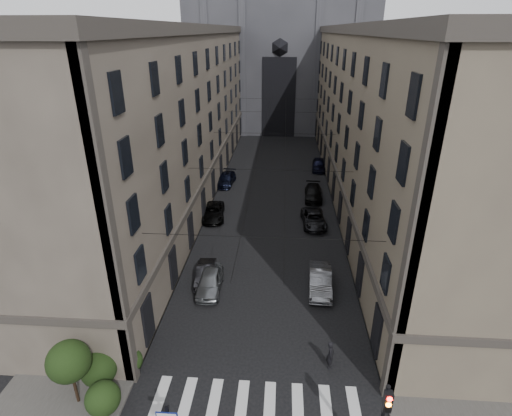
% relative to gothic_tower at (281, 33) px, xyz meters
% --- Properties ---
extents(sidewalk_left, '(7.00, 80.00, 0.15)m').
position_rel_gothic_tower_xyz_m(sidewalk_left, '(-10.50, -38.96, -17.72)').
color(sidewalk_left, '#383533').
rests_on(sidewalk_left, ground).
extents(sidewalk_right, '(7.00, 80.00, 0.15)m').
position_rel_gothic_tower_xyz_m(sidewalk_right, '(10.50, -38.96, -17.72)').
color(sidewalk_right, '#383533').
rests_on(sidewalk_right, ground).
extents(zebra_crossing, '(11.00, 3.20, 0.01)m').
position_rel_gothic_tower_xyz_m(zebra_crossing, '(0.00, -69.96, -17.79)').
color(zebra_crossing, beige).
rests_on(zebra_crossing, ground).
extents(building_left, '(13.60, 60.60, 18.85)m').
position_rel_gothic_tower_xyz_m(building_left, '(-13.44, -38.96, -8.45)').
color(building_left, '#4C443A').
rests_on(building_left, ground).
extents(building_right, '(13.60, 60.60, 18.85)m').
position_rel_gothic_tower_xyz_m(building_right, '(13.44, -38.96, -8.45)').
color(building_right, brown).
rests_on(building_right, ground).
extents(gothic_tower, '(35.00, 23.00, 58.00)m').
position_rel_gothic_tower_xyz_m(gothic_tower, '(0.00, 0.00, 0.00)').
color(gothic_tower, '#2D2D33').
rests_on(gothic_tower, ground).
extents(shrub_cluster, '(3.90, 4.40, 3.90)m').
position_rel_gothic_tower_xyz_m(shrub_cluster, '(-8.72, -69.95, -16.00)').
color(shrub_cluster, black).
rests_on(shrub_cluster, sidewalk_left).
extents(tram_wires, '(14.00, 60.00, 0.43)m').
position_rel_gothic_tower_xyz_m(tram_wires, '(0.00, -39.33, -10.55)').
color(tram_wires, black).
rests_on(tram_wires, ground).
extents(car_left_near, '(1.91, 4.53, 1.53)m').
position_rel_gothic_tower_xyz_m(car_left_near, '(-4.22, -59.82, -17.03)').
color(car_left_near, slate).
rests_on(car_left_near, ground).
extents(car_left_midnear, '(1.65, 4.07, 1.31)m').
position_rel_gothic_tower_xyz_m(car_left_midnear, '(-4.78, -58.69, -17.14)').
color(car_left_midnear, black).
rests_on(car_left_midnear, ground).
extents(car_left_midfar, '(2.92, 5.28, 1.40)m').
position_rel_gothic_tower_xyz_m(car_left_midfar, '(-6.15, -47.12, -17.10)').
color(car_left_midfar, black).
rests_on(car_left_midfar, ground).
extents(car_left_far, '(2.43, 5.08, 1.43)m').
position_rel_gothic_tower_xyz_m(car_left_far, '(-6.20, -37.01, -17.08)').
color(car_left_far, black).
rests_on(car_left_far, ground).
extents(car_right_near, '(1.90, 4.85, 1.57)m').
position_rel_gothic_tower_xyz_m(car_right_near, '(4.20, -59.17, -17.01)').
color(car_right_near, slate).
rests_on(car_right_near, ground).
extents(car_right_midnear, '(2.61, 5.10, 1.38)m').
position_rel_gothic_tower_xyz_m(car_right_midnear, '(4.39, -48.04, -17.11)').
color(car_right_midnear, black).
rests_on(car_right_midnear, ground).
extents(car_right_midfar, '(2.23, 5.06, 1.44)m').
position_rel_gothic_tower_xyz_m(car_right_midfar, '(4.78, -41.02, -17.08)').
color(car_right_midfar, black).
rests_on(car_right_midfar, ground).
extents(car_right_far, '(2.19, 4.77, 1.59)m').
position_rel_gothic_tower_xyz_m(car_right_far, '(6.20, -30.27, -17.01)').
color(car_right_far, black).
rests_on(car_right_far, ground).
extents(pedestrian, '(0.53, 0.73, 1.86)m').
position_rel_gothic_tower_xyz_m(pedestrian, '(4.19, -66.96, -16.87)').
color(pedestrian, black).
rests_on(pedestrian, ground).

